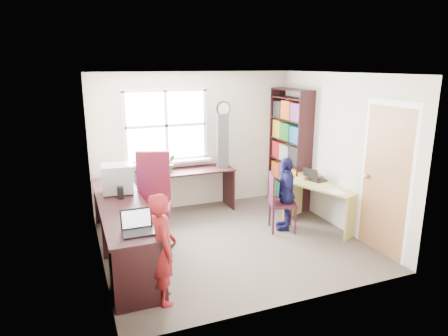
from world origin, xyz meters
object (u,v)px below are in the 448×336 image
Objects in this scene: right_desk at (322,197)px; person_red at (163,249)px; crt_monitor at (118,179)px; bookshelf at (290,150)px; wooden_chair at (278,200)px; person_navy at (286,194)px; laptop_left at (138,227)px; person_green at (151,193)px; laptop_right at (313,178)px; cd_tower at (222,141)px; l_desk at (143,233)px; swivel_chair at (154,205)px; potted_plant at (171,163)px.

person_red reaches higher than right_desk.
crt_monitor reaches higher than right_desk.
bookshelf is at bearing 64.72° from right_desk.
person_navy reaches higher than wooden_chair.
laptop_left is 2.65m from person_navy.
laptop_left is (-2.30, -1.01, 0.31)m from wooden_chair.
right_desk is at bearing -4.53° from crt_monitor.
bookshelf is 2.67m from person_green.
laptop_right is 3.17m from person_red.
cd_tower is at bearing 126.41° from wooden_chair.
person_navy is at bearing 10.11° from l_desk.
crt_monitor is at bearing 178.52° from swivel_chair.
cd_tower is at bearing 107.43° from right_desk.
person_green is (-2.54, 0.85, 0.10)m from right_desk.
wooden_chair is at bearing -57.09° from person_red.
person_red is at bearing 103.74° from laptop_right.
potted_plant reaches higher than laptop_left.
bookshelf is at bearing 34.92° from swivel_chair.
laptop_left is at bearing -103.87° from l_desk.
right_desk is 1.96m from cd_tower.
person_navy is (0.14, 0.01, 0.08)m from wooden_chair.
bookshelf is at bearing -87.00° from person_green.
cd_tower is at bearing -131.82° from person_navy.
potted_plant reaches higher than right_desk.
l_desk is at bearing 159.38° from person_green.
person_green is at bearing -130.27° from potted_plant.
bookshelf reaches higher than potted_plant.
crt_monitor is at bearing 147.67° from right_desk.
person_navy is (-0.60, -0.17, -0.15)m from laptop_right.
laptop_left is 0.94× the size of laptop_right.
laptop_left reaches higher than right_desk.
wooden_chair reaches higher than laptop_right.
laptop_right is 0.64m from person_navy.
swivel_chair is at bearing -170.35° from wooden_chair.
person_green is at bearing 35.08° from crt_monitor.
l_desk is at bearing -93.38° from swivel_chair.
person_green is at bearing 64.25° from laptop_right.
cd_tower is at bearing 51.38° from laptop_left.
bookshelf is at bearing -5.41° from potted_plant.
swivel_chair is 3.53× the size of laptop_right.
laptop_left is 0.37× the size of cd_tower.
potted_plant is at bearing 68.17° from laptop_left.
swivel_chair is (-2.67, -0.78, -0.44)m from bookshelf.
person_green is (-0.45, -0.53, -0.31)m from potted_plant.
wooden_chair is 0.78× the size of person_green.
right_desk is at bearing -65.85° from person_red.
laptop_right is at bearing 0.61° from crt_monitor.
swivel_chair reaches higher than person_navy.
wooden_chair is 0.80m from laptop_right.
person_navy reaches higher than laptop_right.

